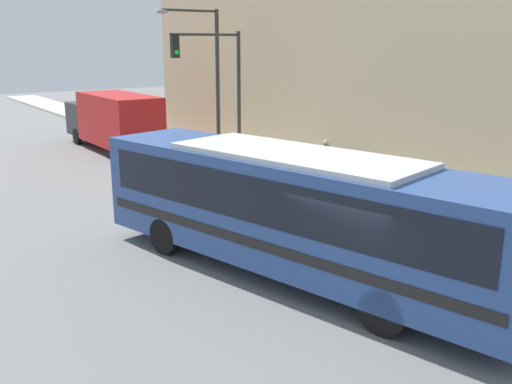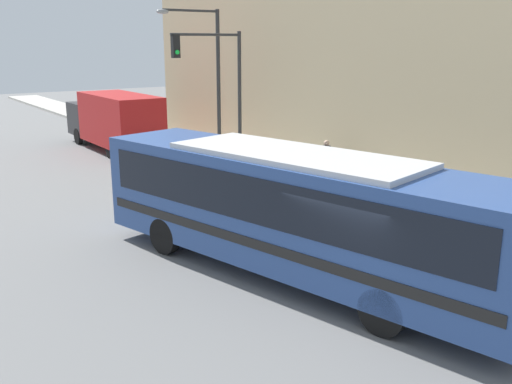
{
  "view_description": "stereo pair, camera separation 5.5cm",
  "coord_description": "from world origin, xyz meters",
  "px_view_note": "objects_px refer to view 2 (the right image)",
  "views": [
    {
      "loc": [
        -8.42,
        -7.98,
        5.59
      ],
      "look_at": [
        0.85,
        5.21,
        1.34
      ],
      "focal_mm": 40.0,
      "sensor_mm": 36.0,
      "label": 1
    },
    {
      "loc": [
        -8.37,
        -8.01,
        5.59
      ],
      "look_at": [
        0.85,
        5.21,
        1.34
      ],
      "focal_mm": 40.0,
      "sensor_mm": 36.0,
      "label": 2
    }
  ],
  "objects_px": {
    "street_lamp": "(210,71)",
    "city_bus": "(293,206)",
    "delivery_truck": "(114,119)",
    "parking_meter": "(292,163)",
    "pedestrian_near_corner": "(326,162)",
    "traffic_light_pole": "(218,77)",
    "fire_hydrant": "(376,202)"
  },
  "relations": [
    {
      "from": "street_lamp",
      "to": "traffic_light_pole",
      "type": "bearing_deg",
      "value": -110.62
    },
    {
      "from": "city_bus",
      "to": "parking_meter",
      "type": "xyz_separation_m",
      "value": [
        5.25,
        6.69,
        -0.75
      ]
    },
    {
      "from": "fire_hydrant",
      "to": "parking_meter",
      "type": "distance_m",
      "value": 4.49
    },
    {
      "from": "traffic_light_pole",
      "to": "pedestrian_near_corner",
      "type": "relative_size",
      "value": 3.4
    },
    {
      "from": "parking_meter",
      "to": "pedestrian_near_corner",
      "type": "xyz_separation_m",
      "value": [
        1.3,
        -0.53,
        0.01
      ]
    },
    {
      "from": "city_bus",
      "to": "parking_meter",
      "type": "height_order",
      "value": "city_bus"
    },
    {
      "from": "city_bus",
      "to": "fire_hydrant",
      "type": "relative_size",
      "value": 17.16
    },
    {
      "from": "delivery_truck",
      "to": "pedestrian_near_corner",
      "type": "distance_m",
      "value": 13.09
    },
    {
      "from": "traffic_light_pole",
      "to": "street_lamp",
      "type": "xyz_separation_m",
      "value": [
        0.72,
        1.91,
        0.15
      ]
    },
    {
      "from": "traffic_light_pole",
      "to": "city_bus",
      "type": "bearing_deg",
      "value": -112.39
    },
    {
      "from": "street_lamp",
      "to": "city_bus",
      "type": "bearing_deg",
      "value": -112.12
    },
    {
      "from": "city_bus",
      "to": "traffic_light_pole",
      "type": "distance_m",
      "value": 11.64
    },
    {
      "from": "fire_hydrant",
      "to": "pedestrian_near_corner",
      "type": "height_order",
      "value": "pedestrian_near_corner"
    },
    {
      "from": "delivery_truck",
      "to": "city_bus",
      "type": "bearing_deg",
      "value": -98.53
    },
    {
      "from": "delivery_truck",
      "to": "parking_meter",
      "type": "bearing_deg",
      "value": -78.47
    },
    {
      "from": "delivery_truck",
      "to": "parking_meter",
      "type": "xyz_separation_m",
      "value": [
        2.45,
        -11.99,
        -0.59
      ]
    },
    {
      "from": "city_bus",
      "to": "traffic_light_pole",
      "type": "xyz_separation_m",
      "value": [
        4.34,
        10.54,
        2.36
      ]
    },
    {
      "from": "parking_meter",
      "to": "pedestrian_near_corner",
      "type": "relative_size",
      "value": 0.74
    },
    {
      "from": "traffic_light_pole",
      "to": "street_lamp",
      "type": "relative_size",
      "value": 0.86
    },
    {
      "from": "delivery_truck",
      "to": "parking_meter",
      "type": "relative_size",
      "value": 6.55
    },
    {
      "from": "delivery_truck",
      "to": "street_lamp",
      "type": "distance_m",
      "value": 7.15
    },
    {
      "from": "traffic_light_pole",
      "to": "pedestrian_near_corner",
      "type": "xyz_separation_m",
      "value": [
        2.21,
        -4.38,
        -3.1
      ]
    },
    {
      "from": "delivery_truck",
      "to": "parking_meter",
      "type": "distance_m",
      "value": 12.26
    },
    {
      "from": "city_bus",
      "to": "fire_hydrant",
      "type": "distance_m",
      "value": 5.84
    },
    {
      "from": "city_bus",
      "to": "pedestrian_near_corner",
      "type": "distance_m",
      "value": 9.02
    },
    {
      "from": "fire_hydrant",
      "to": "parking_meter",
      "type": "bearing_deg",
      "value": 90.0
    },
    {
      "from": "traffic_light_pole",
      "to": "parking_meter",
      "type": "distance_m",
      "value": 5.03
    },
    {
      "from": "parking_meter",
      "to": "pedestrian_near_corner",
      "type": "bearing_deg",
      "value": -22.31
    },
    {
      "from": "traffic_light_pole",
      "to": "pedestrian_near_corner",
      "type": "distance_m",
      "value": 5.81
    },
    {
      "from": "delivery_truck",
      "to": "fire_hydrant",
      "type": "bearing_deg",
      "value": -81.54
    },
    {
      "from": "fire_hydrant",
      "to": "parking_meter",
      "type": "xyz_separation_m",
      "value": [
        0.0,
        4.46,
        0.53
      ]
    },
    {
      "from": "parking_meter",
      "to": "fire_hydrant",
      "type": "bearing_deg",
      "value": -90.0
    }
  ]
}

